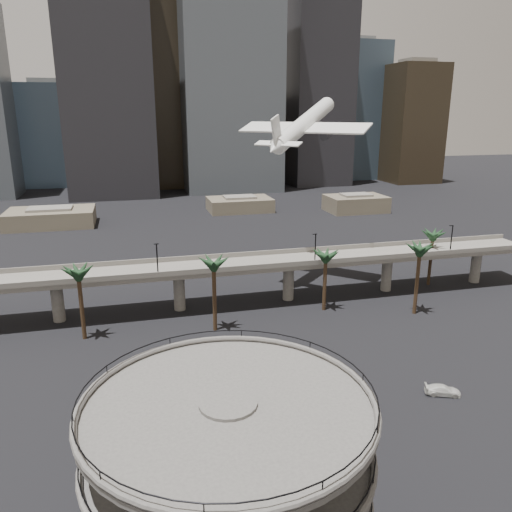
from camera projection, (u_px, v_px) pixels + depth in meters
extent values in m
plane|color=black|center=(354.00, 508.00, 48.21)|extent=(700.00, 700.00, 0.00)
cylinder|color=#514E4B|center=(230.00, 494.00, 39.16)|extent=(4.40, 4.40, 16.50)
cylinder|color=#514E4B|center=(230.00, 497.00, 39.23)|extent=(22.00, 22.00, 0.45)
torus|color=#514E4B|center=(230.00, 492.00, 39.10)|extent=(22.20, 22.20, 0.50)
torus|color=black|center=(230.00, 483.00, 38.87)|extent=(21.80, 21.80, 0.10)
cylinder|color=#514E4B|center=(229.00, 453.00, 38.11)|extent=(22.00, 22.00, 0.45)
torus|color=#514E4B|center=(229.00, 448.00, 37.98)|extent=(22.20, 22.20, 0.50)
torus|color=black|center=(229.00, 439.00, 37.76)|extent=(21.80, 21.80, 0.10)
cylinder|color=#514E4B|center=(228.00, 408.00, 37.00)|extent=(22.00, 22.00, 0.45)
torus|color=#514E4B|center=(228.00, 402.00, 36.87)|extent=(22.20, 22.20, 0.50)
torus|color=black|center=(228.00, 393.00, 36.65)|extent=(21.80, 21.80, 0.10)
cube|color=#69655D|center=(235.00, 266.00, 97.16)|extent=(130.00, 9.00, 0.90)
cube|color=#69655D|center=(240.00, 268.00, 92.72)|extent=(130.00, 0.30, 1.00)
cube|color=#69655D|center=(230.00, 255.00, 101.10)|extent=(130.00, 0.30, 1.00)
cylinder|color=#69655D|center=(58.00, 301.00, 90.47)|extent=(2.20, 2.20, 8.00)
cylinder|color=#69655D|center=(179.00, 291.00, 95.71)|extent=(2.20, 2.20, 8.00)
cylinder|color=#69655D|center=(288.00, 282.00, 100.95)|extent=(2.20, 2.20, 8.00)
cylinder|color=#69655D|center=(387.00, 273.00, 106.18)|extent=(2.20, 2.20, 8.00)
cylinder|color=#69655D|center=(476.00, 266.00, 111.42)|extent=(2.20, 2.20, 8.00)
cylinder|color=black|center=(157.00, 260.00, 88.89)|extent=(0.24, 0.24, 6.00)
cylinder|color=black|center=(315.00, 249.00, 96.03)|extent=(0.24, 0.24, 6.00)
cylinder|color=black|center=(451.00, 239.00, 103.17)|extent=(0.24, 0.24, 6.00)
cylinder|color=#402D1B|center=(214.00, 297.00, 86.03)|extent=(0.70, 0.70, 12.15)
ellipsoid|color=#17341B|center=(214.00, 262.00, 84.23)|extent=(4.40, 4.40, 2.00)
cylinder|color=#402D1B|center=(325.00, 283.00, 95.18)|extent=(0.70, 0.70, 10.80)
ellipsoid|color=#17341B|center=(326.00, 254.00, 93.56)|extent=(4.40, 4.40, 2.00)
cylinder|color=#402D1B|center=(417.00, 282.00, 93.15)|extent=(0.70, 0.70, 12.60)
ellipsoid|color=#17341B|center=(420.00, 247.00, 91.29)|extent=(4.40, 4.40, 2.00)
cylinder|color=#402D1B|center=(430.00, 260.00, 109.22)|extent=(0.70, 0.70, 11.25)
ellipsoid|color=#17341B|center=(433.00, 233.00, 107.55)|extent=(4.40, 4.40, 2.00)
cylinder|color=#402D1B|center=(82.00, 306.00, 82.72)|extent=(0.70, 0.70, 11.70)
ellipsoid|color=#17341B|center=(78.00, 270.00, 80.98)|extent=(4.40, 4.40, 2.00)
cube|color=brown|center=(51.00, 218.00, 167.00)|extent=(28.00, 18.00, 5.50)
cube|color=#69655D|center=(50.00, 208.00, 166.13)|extent=(14.00, 9.00, 0.80)
cube|color=brown|center=(240.00, 204.00, 192.32)|extent=(24.00, 16.00, 5.00)
cube|color=#69655D|center=(240.00, 197.00, 191.52)|extent=(12.00, 8.00, 0.80)
cube|color=brown|center=(356.00, 204.00, 191.25)|extent=(22.00, 15.00, 6.00)
cube|color=#69655D|center=(356.00, 195.00, 190.31)|extent=(11.00, 7.50, 0.80)
cube|color=#344351|center=(53.00, 135.00, 256.09)|extent=(30.00, 30.00, 50.32)
cube|color=#69655D|center=(47.00, 81.00, 248.75)|extent=(16.50, 16.50, 2.40)
cube|color=black|center=(105.00, 61.00, 212.31)|extent=(38.00, 30.00, 115.32)
cube|color=black|center=(172.00, 90.00, 245.63)|extent=(28.00, 26.00, 94.35)
cube|color=#4C5259|center=(229.00, 53.00, 228.59)|extent=(45.00, 32.00, 125.80)
cube|color=gray|center=(262.00, 139.00, 278.49)|extent=(24.00, 24.00, 44.03)
cube|color=#69655D|center=(262.00, 96.00, 272.03)|extent=(13.20, 13.20, 2.40)
cube|color=black|center=(319.00, 85.00, 252.97)|extent=(30.00, 28.00, 99.59)
cube|color=#344351|center=(350.00, 112.00, 281.65)|extent=(34.00, 30.00, 73.38)
cube|color=#69655D|center=(353.00, 40.00, 271.10)|extent=(18.70, 16.50, 2.40)
cube|color=black|center=(412.00, 124.00, 266.09)|extent=(26.00, 26.00, 60.80)
cube|color=#69655D|center=(417.00, 61.00, 257.29)|extent=(14.30, 14.30, 2.40)
cube|color=gray|center=(191.00, 142.00, 288.88)|extent=(22.00, 22.00, 39.84)
cube|color=#69655D|center=(190.00, 104.00, 283.00)|extent=(12.10, 12.10, 2.40)
cylinder|color=white|center=(304.00, 124.00, 107.63)|extent=(20.93, 21.68, 11.49)
cone|color=white|center=(329.00, 103.00, 118.24)|extent=(5.44, 5.47, 4.32)
cone|color=white|center=(274.00, 149.00, 97.02)|extent=(5.08, 5.12, 3.95)
cube|color=white|center=(303.00, 128.00, 107.24)|extent=(25.02, 24.29, 2.22)
cube|color=white|center=(278.00, 144.00, 98.19)|extent=(8.51, 8.28, 0.93)
cube|color=white|center=(276.00, 130.00, 96.79)|extent=(3.38, 3.51, 5.97)
cylinder|color=#26262B|center=(283.00, 132.00, 110.77)|extent=(4.45, 4.53, 3.06)
cylinder|color=#26262B|center=(327.00, 133.00, 105.80)|extent=(4.45, 4.53, 3.06)
imported|color=#C81C3E|center=(217.00, 410.00, 63.03)|extent=(4.17, 3.18, 1.32)
imported|color=black|center=(363.00, 407.00, 63.49)|extent=(4.68, 3.35, 1.47)
imported|color=white|center=(443.00, 390.00, 67.44)|extent=(5.04, 3.48, 1.36)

